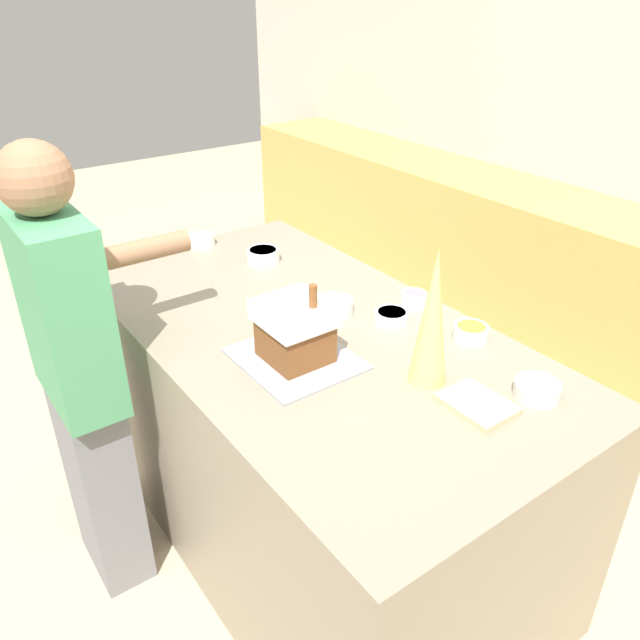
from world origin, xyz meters
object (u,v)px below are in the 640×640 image
at_px(baking_tray, 295,358).
at_px(candy_bowl_near_tray_left, 263,255).
at_px(decorative_tree, 432,318).
at_px(candy_bowl_far_left, 471,332).
at_px(cookbook, 477,404).
at_px(candy_bowl_center_rear, 414,298).
at_px(candy_bowl_near_tray_right, 202,240).
at_px(person, 81,381).
at_px(gingerbread_house, 295,329).
at_px(candy_bowl_front_corner, 537,389).
at_px(candy_bowl_far_right, 392,316).
at_px(candy_bowl_beside_tree, 334,306).

bearing_deg(baking_tray, candy_bowl_near_tray_left, 155.93).
relative_size(decorative_tree, candy_bowl_far_left, 3.65).
bearing_deg(candy_bowl_near_tray_left, cookbook, -2.33).
relative_size(candy_bowl_center_rear, candy_bowl_near_tray_left, 0.70).
distance_m(candy_bowl_center_rear, candy_bowl_near_tray_right, 1.03).
relative_size(baking_tray, cookbook, 1.92).
height_order(candy_bowl_near_tray_left, person, person).
relative_size(baking_tray, gingerbread_house, 1.42).
distance_m(gingerbread_house, candy_bowl_near_tray_right, 1.04).
bearing_deg(candy_bowl_near_tray_left, candy_bowl_front_corner, 5.66).
bearing_deg(candy_bowl_far_right, candy_bowl_beside_tree, -144.25).
height_order(candy_bowl_front_corner, person, person).
xyz_separation_m(candy_bowl_near_tray_left, cookbook, (1.20, -0.05, -0.02)).
bearing_deg(gingerbread_house, candy_bowl_beside_tree, 122.28).
xyz_separation_m(candy_bowl_beside_tree, cookbook, (0.67, -0.02, -0.02)).
xyz_separation_m(baking_tray, candy_bowl_front_corner, (0.56, 0.44, 0.02)).
xyz_separation_m(candy_bowl_far_left, candy_bowl_near_tray_left, (-0.94, -0.21, 0.00)).
bearing_deg(candy_bowl_far_right, gingerbread_house, -88.55).
distance_m(baking_tray, decorative_tree, 0.45).
xyz_separation_m(baking_tray, decorative_tree, (0.32, 0.25, 0.20)).
bearing_deg(candy_bowl_near_tray_right, candy_bowl_near_tray_left, 21.18).
relative_size(gingerbread_house, candy_bowl_far_left, 2.28).
height_order(candy_bowl_far_left, person, person).
relative_size(candy_bowl_center_rear, person, 0.06).
distance_m(decorative_tree, candy_bowl_center_rear, 0.51).
xyz_separation_m(candy_bowl_far_right, candy_bowl_near_tray_right, (-1.01, -0.21, 0.01)).
distance_m(candy_bowl_far_right, candy_bowl_front_corner, 0.57).
height_order(candy_bowl_far_left, candy_bowl_center_rear, candy_bowl_far_left).
height_order(decorative_tree, person, person).
bearing_deg(decorative_tree, candy_bowl_near_tray_right, -177.60).
height_order(candy_bowl_near_tray_right, candy_bowl_beside_tree, candy_bowl_near_tray_right).
bearing_deg(cookbook, candy_bowl_far_right, 164.87).
height_order(candy_bowl_near_tray_left, cookbook, candy_bowl_near_tray_left).
relative_size(baking_tray, candy_bowl_front_corner, 2.84).
relative_size(baking_tray, candy_bowl_far_left, 3.25).
distance_m(candy_bowl_far_left, candy_bowl_center_rear, 0.29).
relative_size(candy_bowl_far_left, candy_bowl_far_right, 0.96).
xyz_separation_m(candy_bowl_far_right, candy_bowl_front_corner, (0.57, 0.04, 0.00)).
xyz_separation_m(candy_bowl_far_left, candy_bowl_far_right, (-0.24, -0.12, -0.01)).
bearing_deg(decorative_tree, candy_bowl_near_tray_left, 176.33).
height_order(decorative_tree, candy_bowl_far_left, decorative_tree).
distance_m(candy_bowl_far_left, person, 1.27).
height_order(baking_tray, candy_bowl_near_tray_left, candy_bowl_near_tray_left).
bearing_deg(candy_bowl_far_right, candy_bowl_center_rear, 106.65).
xyz_separation_m(candy_bowl_front_corner, person, (-1.00, -0.98, -0.13)).
relative_size(candy_bowl_far_left, candy_bowl_front_corner, 0.87).
height_order(gingerbread_house, decorative_tree, decorative_tree).
bearing_deg(baking_tray, gingerbread_house, 31.03).
xyz_separation_m(gingerbread_house, candy_bowl_center_rear, (-0.05, 0.55, -0.08)).
bearing_deg(cookbook, candy_bowl_near_tray_left, 177.67).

